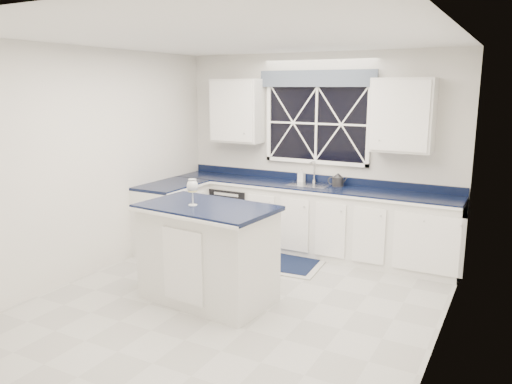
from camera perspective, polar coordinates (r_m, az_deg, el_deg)
The scene contains 13 objects.
ground at distance 5.39m, azimuth -2.46°, elevation -12.65°, with size 4.50×4.50×0.00m, color #B2B2AD.
back_wall at distance 6.99m, azimuth 6.98°, elevation 4.51°, with size 4.00×0.10×2.70m, color silver.
base_cabinets at distance 6.87m, azimuth 2.79°, elevation -3.19°, with size 3.99×1.60×0.90m.
countertop at distance 6.78m, azimuth 5.96°, elevation 0.63°, with size 3.98×0.64×0.04m, color black.
dishwasher at distance 7.37m, azimuth -2.05°, elevation -2.46°, with size 0.60×0.58×0.82m, color black.
window at distance 6.90m, azimuth 6.94°, elevation 8.43°, with size 1.65×0.09×1.26m.
upper_cabinets at distance 6.78m, azimuth 6.57°, elevation 8.97°, with size 3.10×0.34×0.90m.
faucet at distance 6.92m, azimuth 6.61°, elevation 2.35°, with size 0.05×0.20×0.30m.
island at distance 5.33m, azimuth -5.52°, elevation -6.94°, with size 1.46×0.95×1.04m.
rug at distance 6.61m, azimuth 1.44°, elevation -7.81°, with size 1.48×0.97×0.02m.
kettle at distance 6.73m, azimuth 9.32°, elevation 1.34°, with size 0.25×0.19×0.18m.
wine_glass at distance 5.16m, azimuth -7.28°, elevation 0.54°, with size 0.12×0.12×0.28m.
soap_bottle at distance 6.99m, azimuth 5.21°, elevation 1.94°, with size 0.09×0.09×0.19m, color silver.
Camera 1 is at (2.53, -4.20, 2.24)m, focal length 35.00 mm.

